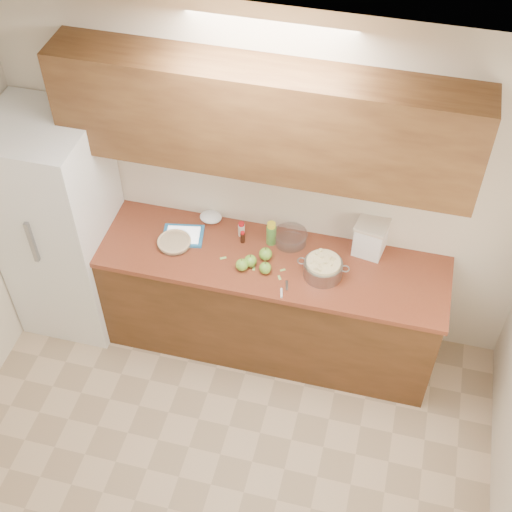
% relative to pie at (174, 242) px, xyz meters
% --- Properties ---
extents(room_shell, '(3.60, 3.60, 3.60)m').
position_rel_pie_xyz_m(room_shell, '(0.59, -1.45, 0.36)').
color(room_shell, tan).
rests_on(room_shell, ground).
extents(counter_run, '(2.64, 0.68, 0.92)m').
position_rel_pie_xyz_m(counter_run, '(0.59, 0.02, -0.48)').
color(counter_run, '#5A3219').
rests_on(counter_run, ground).
extents(upper_cabinets, '(2.60, 0.34, 0.70)m').
position_rel_pie_xyz_m(upper_cabinets, '(0.59, 0.18, 1.01)').
color(upper_cabinets, brown).
rests_on(upper_cabinets, room_shell).
extents(fridge, '(0.70, 0.70, 1.80)m').
position_rel_pie_xyz_m(fridge, '(-0.85, -0.01, -0.04)').
color(fridge, white).
rests_on(fridge, ground).
extents(pie, '(0.24, 0.24, 0.04)m').
position_rel_pie_xyz_m(pie, '(0.00, 0.00, 0.00)').
color(pie, silver).
rests_on(pie, counter_run).
extents(colander, '(0.35, 0.26, 0.13)m').
position_rel_pie_xyz_m(colander, '(1.05, -0.03, 0.04)').
color(colander, gray).
rests_on(colander, counter_run).
extents(flour_canister, '(0.24, 0.24, 0.26)m').
position_rel_pie_xyz_m(flour_canister, '(1.32, 0.27, 0.11)').
color(flour_canister, white).
rests_on(flour_canister, counter_run).
extents(tablet, '(0.32, 0.26, 0.02)m').
position_rel_pie_xyz_m(tablet, '(0.04, 0.09, -0.01)').
color(tablet, '#2574B3').
rests_on(tablet, counter_run).
extents(paring_knife, '(0.05, 0.16, 0.02)m').
position_rel_pie_xyz_m(paring_knife, '(0.83, -0.25, -0.01)').
color(paring_knife, gray).
rests_on(paring_knife, counter_run).
extents(lemon_bottle, '(0.07, 0.07, 0.19)m').
position_rel_pie_xyz_m(lemon_bottle, '(0.65, 0.18, 0.07)').
color(lemon_bottle, '#4C8C38').
rests_on(lemon_bottle, counter_run).
extents(cinnamon_shaker, '(0.05, 0.05, 0.12)m').
position_rel_pie_xyz_m(cinnamon_shaker, '(0.43, 0.20, 0.04)').
color(cinnamon_shaker, beige).
rests_on(cinnamon_shaker, counter_run).
extents(vanilla_bottle, '(0.03, 0.03, 0.09)m').
position_rel_pie_xyz_m(vanilla_bottle, '(0.46, 0.14, 0.03)').
color(vanilla_bottle, black).
rests_on(vanilla_bottle, counter_run).
extents(mixing_bowl, '(0.24, 0.24, 0.09)m').
position_rel_pie_xyz_m(mixing_bowl, '(0.78, 0.22, 0.03)').
color(mixing_bowl, silver).
rests_on(mixing_bowl, counter_run).
extents(paper_towel, '(0.20, 0.18, 0.07)m').
position_rel_pie_xyz_m(paper_towel, '(0.18, 0.29, 0.01)').
color(paper_towel, white).
rests_on(paper_towel, counter_run).
extents(apple_left, '(0.09, 0.09, 0.10)m').
position_rel_pie_xyz_m(apple_left, '(0.56, -0.06, 0.02)').
color(apple_left, '#6DA531').
rests_on(apple_left, counter_run).
extents(apple_center, '(0.09, 0.09, 0.10)m').
position_rel_pie_xyz_m(apple_center, '(0.65, 0.02, 0.03)').
color(apple_center, '#6DA531').
rests_on(apple_center, counter_run).
extents(apple_front, '(0.09, 0.09, 0.10)m').
position_rel_pie_xyz_m(apple_front, '(0.52, -0.11, 0.02)').
color(apple_front, '#6DA531').
rests_on(apple_front, counter_run).
extents(apple_extra, '(0.08, 0.08, 0.09)m').
position_rel_pie_xyz_m(apple_extra, '(0.68, -0.10, 0.02)').
color(apple_extra, '#6DA531').
rests_on(apple_extra, counter_run).
extents(peel_a, '(0.03, 0.05, 0.00)m').
position_rel_pie_xyz_m(peel_a, '(0.59, -0.08, -0.02)').
color(peel_a, '#90BE5C').
rests_on(peel_a, counter_run).
extents(peel_b, '(0.04, 0.03, 0.00)m').
position_rel_pie_xyz_m(peel_b, '(0.79, -0.05, -0.02)').
color(peel_b, '#90BE5C').
rests_on(peel_b, counter_run).
extents(peel_c, '(0.03, 0.04, 0.00)m').
position_rel_pie_xyz_m(peel_c, '(0.78, -0.13, -0.02)').
color(peel_c, '#90BE5C').
rests_on(peel_c, counter_run).
extents(peel_d, '(0.05, 0.04, 0.00)m').
position_rel_pie_xyz_m(peel_d, '(0.37, -0.05, -0.02)').
color(peel_d, '#90BE5C').
rests_on(peel_d, counter_run).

